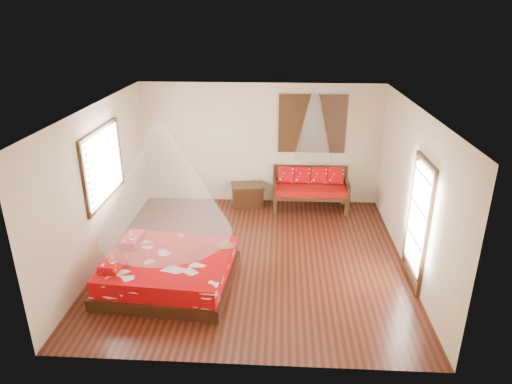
# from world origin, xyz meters

# --- Properties ---
(room) EXTENTS (5.54, 5.54, 2.84)m
(room) POSITION_xyz_m (0.00, 0.00, 1.40)
(room) COLOR black
(room) RESTS_ON ground
(bed) EXTENTS (2.21, 2.03, 0.64)m
(bed) POSITION_xyz_m (-1.37, -0.94, 0.25)
(bed) COLOR black
(bed) RESTS_ON floor
(daybed) EXTENTS (1.72, 0.76, 0.94)m
(daybed) POSITION_xyz_m (1.16, 2.38, 0.52)
(daybed) COLOR black
(daybed) RESTS_ON floor
(storage_chest) EXTENTS (0.82, 0.66, 0.51)m
(storage_chest) POSITION_xyz_m (-0.29, 2.45, 0.26)
(storage_chest) COLOR black
(storage_chest) RESTS_ON floor
(shutter_panel) EXTENTS (1.52, 0.06, 1.32)m
(shutter_panel) POSITION_xyz_m (1.16, 2.72, 1.90)
(shutter_panel) COLOR black
(shutter_panel) RESTS_ON wall_back
(window_left) EXTENTS (0.10, 1.74, 1.34)m
(window_left) POSITION_xyz_m (-2.71, 0.20, 1.70)
(window_left) COLOR black
(window_left) RESTS_ON wall_left
(glazed_door) EXTENTS (0.08, 1.02, 2.16)m
(glazed_door) POSITION_xyz_m (2.72, -0.60, 1.07)
(glazed_door) COLOR black
(glazed_door) RESTS_ON floor
(wine_tray) EXTENTS (0.30, 0.30, 0.24)m
(wine_tray) POSITION_xyz_m (-0.46, -0.51, 0.56)
(wine_tray) COLOR brown
(wine_tray) RESTS_ON bed
(mosquito_net_main) EXTENTS (2.12, 2.12, 1.80)m
(mosquito_net_main) POSITION_xyz_m (-1.35, -0.94, 1.85)
(mosquito_net_main) COLOR silver
(mosquito_net_main) RESTS_ON ceiling
(mosquito_net_daybed) EXTENTS (0.82, 0.82, 1.50)m
(mosquito_net_daybed) POSITION_xyz_m (1.16, 2.25, 2.00)
(mosquito_net_daybed) COLOR silver
(mosquito_net_daybed) RESTS_ON ceiling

